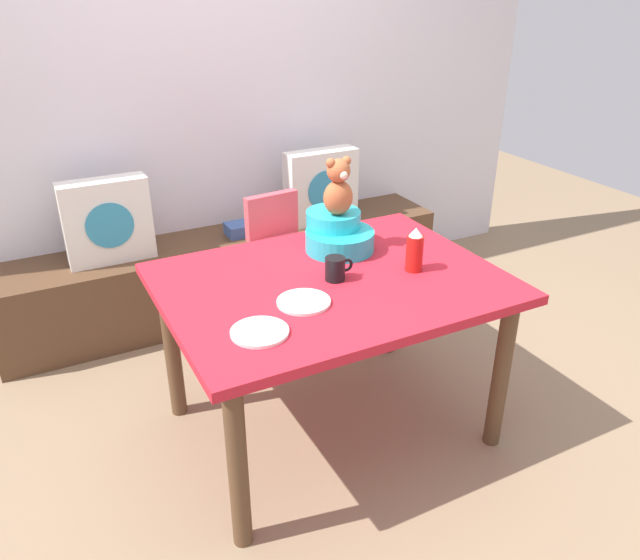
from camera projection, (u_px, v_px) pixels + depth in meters
ground_plane at (330, 426)px, 2.79m from camera, size 8.00×8.00×0.00m
back_wall at (202, 80)px, 3.42m from camera, size 4.40×0.10×2.60m
window_bench at (231, 273)px, 3.68m from camera, size 2.60×0.44×0.46m
pillow_floral_left at (107, 221)px, 3.19m from camera, size 0.44×0.15×0.44m
pillow_floral_right at (321, 187)px, 3.70m from camera, size 0.44×0.15×0.44m
book_stack at (243, 229)px, 3.60m from camera, size 0.20×0.14×0.07m
dining_table at (331, 300)px, 2.50m from camera, size 1.33×1.00×0.74m
highchair at (284, 249)px, 3.27m from camera, size 0.35×0.47×0.79m
infant_seat_teal at (338, 233)px, 2.70m from camera, size 0.30×0.33×0.16m
teddy_bear at (338, 188)px, 2.60m from camera, size 0.13×0.12×0.25m
ketchup_bottle at (415, 251)px, 2.49m from camera, size 0.07×0.07×0.18m
coffee_mug at (336, 269)px, 2.43m from camera, size 0.12×0.08×0.09m
dinner_plate_near at (260, 332)px, 2.08m from camera, size 0.20×0.20×0.01m
dinner_plate_far at (304, 302)px, 2.27m from camera, size 0.20×0.20×0.01m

